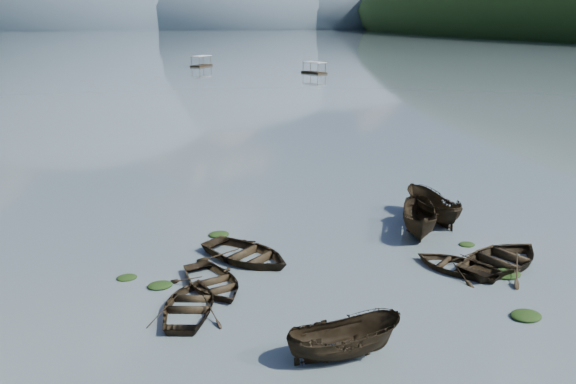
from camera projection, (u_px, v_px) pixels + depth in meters
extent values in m
plane|color=#4C595F|center=(386.00, 343.00, 19.53)|extent=(2400.00, 2400.00, 0.00)
ellipsoid|color=#475666|center=(78.00, 28.00, 828.20)|extent=(520.00, 520.00, 340.00)
ellipsoid|color=#475666|center=(213.00, 28.00, 882.63)|extent=(520.00, 520.00, 260.00)
ellipsoid|color=#475666|center=(320.00, 27.00, 931.63)|extent=(520.00, 520.00, 220.00)
imported|color=black|center=(213.00, 287.00, 23.67)|extent=(3.80, 4.65, 0.84)
imported|color=black|center=(191.00, 310.00, 21.79)|extent=(4.00, 4.76, 0.84)
imported|color=black|center=(344.00, 356.00, 18.78)|extent=(4.07, 1.60, 1.56)
imported|color=black|center=(456.00, 269.00, 25.32)|extent=(4.45, 4.75, 0.80)
imported|color=black|center=(502.00, 266.00, 25.71)|extent=(6.04, 5.23, 1.05)
imported|color=black|center=(419.00, 233.00, 29.68)|extent=(3.64, 4.96, 1.80)
imported|color=black|center=(246.00, 260.00, 26.36)|extent=(5.57, 5.90, 0.99)
imported|color=black|center=(431.00, 220.00, 31.66)|extent=(1.94, 4.67, 1.77)
ellipsoid|color=black|center=(160.00, 287.00, 23.70)|extent=(1.06, 0.85, 0.23)
ellipsoid|color=black|center=(526.00, 317.00, 21.25)|extent=(1.22, 0.97, 0.26)
ellipsoid|color=black|center=(467.00, 245.00, 28.09)|extent=(0.82, 0.70, 0.18)
ellipsoid|color=black|center=(506.00, 275.00, 24.73)|extent=(1.32, 1.04, 0.27)
ellipsoid|color=black|center=(127.00, 278.00, 24.46)|extent=(0.89, 0.72, 0.19)
ellipsoid|color=black|center=(219.00, 235.00, 29.36)|extent=(1.10, 0.91, 0.23)
ellipsoid|color=black|center=(432.00, 201.00, 34.97)|extent=(1.22, 0.97, 0.27)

